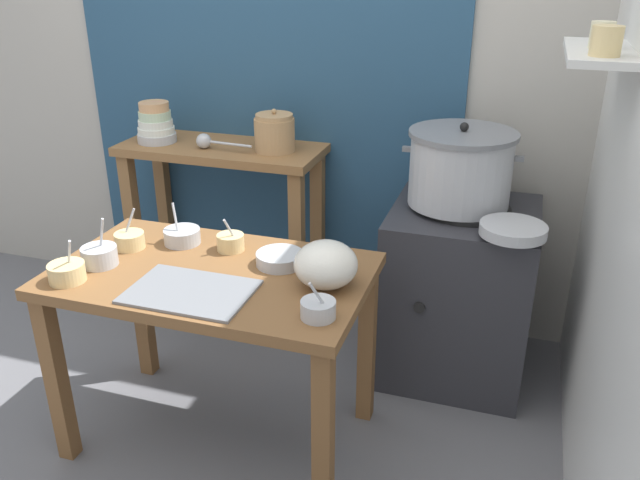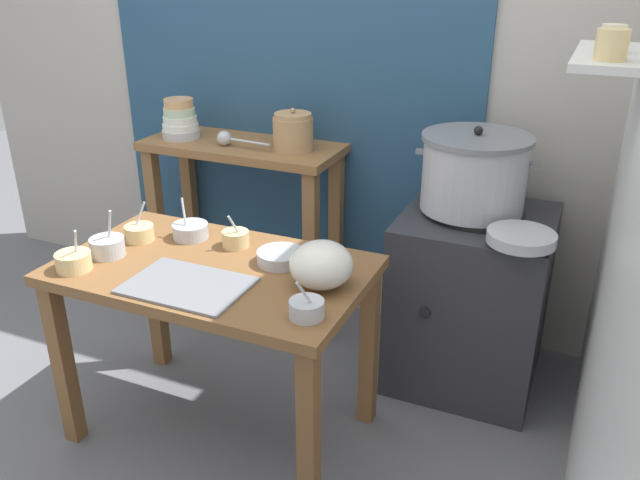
# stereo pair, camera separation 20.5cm
# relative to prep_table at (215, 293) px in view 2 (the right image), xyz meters

# --- Properties ---
(ground_plane) EXTENTS (9.00, 9.00, 0.00)m
(ground_plane) POSITION_rel_prep_table_xyz_m (-0.08, 0.04, -0.61)
(ground_plane) COLOR slate
(wall_back) EXTENTS (4.40, 0.12, 2.60)m
(wall_back) POSITION_rel_prep_table_xyz_m (0.00, 1.14, 0.69)
(wall_back) COLOR #B2ADA3
(wall_back) RESTS_ON ground
(prep_table) EXTENTS (1.10, 0.66, 0.72)m
(prep_table) POSITION_rel_prep_table_xyz_m (0.00, 0.00, 0.00)
(prep_table) COLOR brown
(prep_table) RESTS_ON ground
(back_shelf_table) EXTENTS (0.96, 0.40, 0.90)m
(back_shelf_table) POSITION_rel_prep_table_xyz_m (-0.37, 0.87, 0.07)
(back_shelf_table) COLOR olive
(back_shelf_table) RESTS_ON ground
(stove_block) EXTENTS (0.60, 0.61, 0.78)m
(stove_block) POSITION_rel_prep_table_xyz_m (0.79, 0.74, -0.23)
(stove_block) COLOR #2D2D33
(stove_block) RESTS_ON ground
(steamer_pot) EXTENTS (0.48, 0.43, 0.34)m
(steamer_pot) POSITION_rel_prep_table_xyz_m (0.75, 0.76, 0.32)
(steamer_pot) COLOR #B7BABF
(steamer_pot) RESTS_ON stove_block
(clay_pot) EXTENTS (0.18, 0.18, 0.19)m
(clay_pot) POSITION_rel_prep_table_xyz_m (-0.10, 0.87, 0.37)
(clay_pot) COLOR tan
(clay_pot) RESTS_ON back_shelf_table
(bowl_stack_enamel) EXTENTS (0.18, 0.18, 0.19)m
(bowl_stack_enamel) POSITION_rel_prep_table_xyz_m (-0.69, 0.84, 0.38)
(bowl_stack_enamel) COLOR #B7BABF
(bowl_stack_enamel) RESTS_ON back_shelf_table
(ladle) EXTENTS (0.28, 0.07, 0.07)m
(ladle) POSITION_rel_prep_table_xyz_m (-0.41, 0.81, 0.33)
(ladle) COLOR #B7BABF
(ladle) RESTS_ON back_shelf_table
(serving_tray) EXTENTS (0.40, 0.28, 0.01)m
(serving_tray) POSITION_rel_prep_table_xyz_m (0.01, -0.17, 0.12)
(serving_tray) COLOR slate
(serving_tray) RESTS_ON prep_table
(plastic_bag) EXTENTS (0.21, 0.21, 0.16)m
(plastic_bag) POSITION_rel_prep_table_xyz_m (0.41, 0.02, 0.19)
(plastic_bag) COLOR silver
(plastic_bag) RESTS_ON prep_table
(wide_pan) EXTENTS (0.25, 0.25, 0.04)m
(wide_pan) POSITION_rel_prep_table_xyz_m (0.99, 0.50, 0.19)
(wide_pan) COLOR #B7BABF
(wide_pan) RESTS_ON stove_block
(prep_bowl_0) EXTENTS (0.11, 0.11, 0.15)m
(prep_bowl_0) POSITION_rel_prep_table_xyz_m (-0.37, 0.08, 0.14)
(prep_bowl_0) COLOR #E5C684
(prep_bowl_0) RESTS_ON prep_table
(prep_bowl_1) EXTENTS (0.12, 0.12, 0.16)m
(prep_bowl_1) POSITION_rel_prep_table_xyz_m (-0.42, -0.22, 0.15)
(prep_bowl_1) COLOR #E5C684
(prep_bowl_1) RESTS_ON prep_table
(prep_bowl_2) EXTENTS (0.13, 0.13, 0.18)m
(prep_bowl_2) POSITION_rel_prep_table_xyz_m (-0.39, -0.08, 0.15)
(prep_bowl_2) COLOR #B7BABF
(prep_bowl_2) RESTS_ON prep_table
(prep_bowl_3) EXTENTS (0.14, 0.14, 0.16)m
(prep_bowl_3) POSITION_rel_prep_table_xyz_m (-0.21, 0.18, 0.14)
(prep_bowl_3) COLOR #B7BABF
(prep_bowl_3) RESTS_ON prep_table
(prep_bowl_4) EXTENTS (0.17, 0.17, 0.04)m
(prep_bowl_4) POSITION_rel_prep_table_xyz_m (0.21, 0.12, 0.14)
(prep_bowl_4) COLOR #B7BABF
(prep_bowl_4) RESTS_ON prep_table
(prep_bowl_5) EXTENTS (0.11, 0.11, 0.13)m
(prep_bowl_5) POSITION_rel_prep_table_xyz_m (0.45, -0.19, 0.14)
(prep_bowl_5) COLOR #B7BABF
(prep_bowl_5) RESTS_ON prep_table
(prep_bowl_6) EXTENTS (0.10, 0.10, 0.14)m
(prep_bowl_6) POSITION_rel_prep_table_xyz_m (-0.01, 0.17, 0.14)
(prep_bowl_6) COLOR #E5C684
(prep_bowl_6) RESTS_ON prep_table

